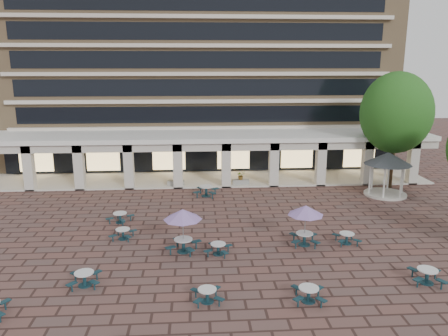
% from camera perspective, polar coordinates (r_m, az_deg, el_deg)
% --- Properties ---
extents(ground, '(120.00, 120.00, 0.00)m').
position_cam_1_polar(ground, '(26.97, -2.45, -9.76)').
color(ground, brown).
rests_on(ground, ground).
extents(apartment_building, '(40.00, 15.50, 25.20)m').
position_cam_1_polar(apartment_building, '(50.29, -3.26, 15.69)').
color(apartment_building, tan).
rests_on(apartment_building, ground).
extents(retail_arcade, '(42.00, 6.60, 4.40)m').
position_cam_1_polar(retail_arcade, '(40.32, -2.95, 2.53)').
color(retail_arcade, white).
rests_on(retail_arcade, ground).
extents(picnic_table_0, '(1.71, 1.71, 0.71)m').
position_cam_1_polar(picnic_table_0, '(23.07, -17.77, -13.48)').
color(picnic_table_0, '#14353D').
rests_on(picnic_table_0, ground).
extents(picnic_table_2, '(1.57, 1.57, 0.65)m').
position_cam_1_polar(picnic_table_2, '(20.74, -2.21, -16.14)').
color(picnic_table_2, '#14353D').
rests_on(picnic_table_2, ground).
extents(picnic_table_3, '(1.72, 1.72, 0.70)m').
position_cam_1_polar(picnic_table_3, '(21.11, 11.00, -15.74)').
color(picnic_table_3, '#14353D').
rests_on(picnic_table_3, ground).
extents(picnic_table_6, '(2.23, 2.23, 2.58)m').
position_cam_1_polar(picnic_table_6, '(25.07, -5.41, -6.27)').
color(picnic_table_6, '#14353D').
rests_on(picnic_table_6, ground).
extents(picnic_table_7, '(1.93, 1.93, 0.75)m').
position_cam_1_polar(picnic_table_7, '(24.43, 25.00, -12.53)').
color(picnic_table_7, '#14353D').
rests_on(picnic_table_7, ground).
extents(picnic_table_8, '(1.65, 1.65, 0.66)m').
position_cam_1_polar(picnic_table_8, '(28.10, -13.07, -8.27)').
color(picnic_table_8, '#14353D').
rests_on(picnic_table_8, ground).
extents(picnic_table_9, '(1.73, 1.73, 0.66)m').
position_cam_1_polar(picnic_table_9, '(25.31, -0.77, -10.39)').
color(picnic_table_9, '#14353D').
rests_on(picnic_table_9, ground).
extents(picnic_table_10, '(1.51, 1.51, 0.67)m').
position_cam_1_polar(picnic_table_10, '(27.73, 15.73, -8.72)').
color(picnic_table_10, '#14353D').
rests_on(picnic_table_10, ground).
extents(picnic_table_11, '(2.15, 2.15, 2.48)m').
position_cam_1_polar(picnic_table_11, '(26.36, 10.61, -5.65)').
color(picnic_table_11, '#14353D').
rests_on(picnic_table_11, ground).
extents(picnic_table_12, '(1.90, 1.90, 0.70)m').
position_cam_1_polar(picnic_table_12, '(30.92, -13.42, -6.21)').
color(picnic_table_12, '#14353D').
rests_on(picnic_table_12, ground).
extents(picnic_table_13, '(2.20, 2.20, 0.86)m').
position_cam_1_polar(picnic_table_13, '(35.92, -2.34, -2.91)').
color(picnic_table_13, '#14353D').
rests_on(picnic_table_13, ground).
extents(gazebo, '(3.85, 3.85, 3.58)m').
position_cam_1_polar(gazebo, '(38.10, 20.61, 0.57)').
color(gazebo, beige).
rests_on(gazebo, ground).
extents(tree_east_c, '(6.03, 6.03, 10.05)m').
position_cam_1_polar(tree_east_c, '(40.14, 21.57, 6.73)').
color(tree_east_c, '#3E2918').
rests_on(tree_east_c, ground).
extents(planter_left, '(1.50, 0.63, 1.14)m').
position_cam_1_polar(planter_left, '(39.09, -6.30, -1.77)').
color(planter_left, gray).
rests_on(planter_left, ground).
extents(planter_right, '(1.50, 0.84, 1.30)m').
position_cam_1_polar(planter_right, '(39.21, 2.21, -1.47)').
color(planter_right, gray).
rests_on(planter_right, ground).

